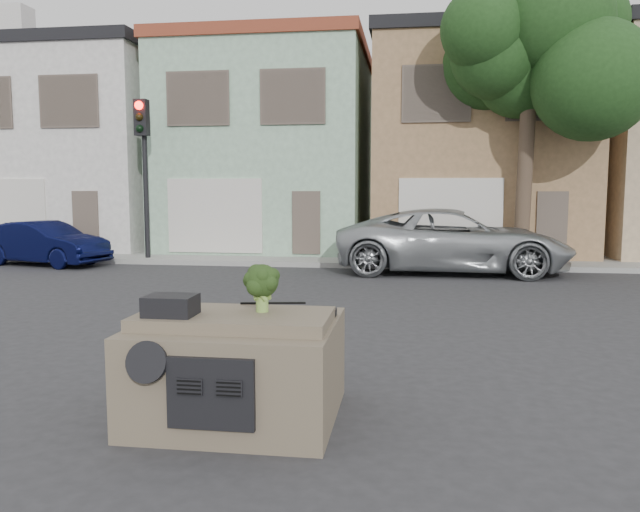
% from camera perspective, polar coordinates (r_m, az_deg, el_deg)
% --- Properties ---
extents(ground_plane, '(120.00, 120.00, 0.00)m').
position_cam_1_polar(ground_plane, '(9.54, -2.48, -8.08)').
color(ground_plane, '#303033').
rests_on(ground_plane, ground).
extents(sidewalk, '(40.00, 3.00, 0.15)m').
position_cam_1_polar(sidewalk, '(19.79, 3.16, -0.36)').
color(sidewalk, gray).
rests_on(sidewalk, ground).
extents(townhouse_white, '(7.20, 8.20, 7.55)m').
position_cam_1_polar(townhouse_white, '(26.83, -20.37, 8.92)').
color(townhouse_white, silver).
rests_on(townhouse_white, ground).
extents(townhouse_mint, '(7.20, 8.20, 7.55)m').
position_cam_1_polar(townhouse_mint, '(24.19, -4.33, 9.62)').
color(townhouse_mint, '#97BE9F').
rests_on(townhouse_mint, ground).
extents(townhouse_tan, '(7.20, 8.20, 7.55)m').
position_cam_1_polar(townhouse_tan, '(23.73, 13.89, 9.52)').
color(townhouse_tan, '#98744E').
rests_on(townhouse_tan, ground).
extents(navy_sedan, '(4.29, 2.36, 1.34)m').
position_cam_1_polar(navy_sedan, '(20.82, -23.78, -0.77)').
color(navy_sedan, black).
rests_on(navy_sedan, ground).
extents(silver_pickup, '(6.45, 3.04, 1.78)m').
position_cam_1_polar(silver_pickup, '(17.79, 11.98, -1.49)').
color(silver_pickup, '#A6AAAE').
rests_on(silver_pickup, ground).
extents(traffic_signal, '(0.40, 0.40, 5.10)m').
position_cam_1_polar(traffic_signal, '(20.32, -15.77, 6.58)').
color(traffic_signal, black).
rests_on(traffic_signal, ground).
extents(tree_near, '(4.40, 4.00, 8.50)m').
position_cam_1_polar(tree_near, '(19.26, 18.35, 11.59)').
color(tree_near, '#1E4018').
rests_on(tree_near, ground).
extents(car_dashboard, '(2.00, 1.80, 1.12)m').
position_cam_1_polar(car_dashboard, '(6.58, -7.41, -9.72)').
color(car_dashboard, brown).
rests_on(car_dashboard, ground).
extents(instrument_hump, '(0.48, 0.38, 0.20)m').
position_cam_1_polar(instrument_hump, '(6.28, -13.48, -4.41)').
color(instrument_hump, black).
rests_on(instrument_hump, car_dashboard).
extents(wiper_arm, '(0.69, 0.15, 0.02)m').
position_cam_1_polar(wiper_arm, '(6.74, -4.31, -4.31)').
color(wiper_arm, black).
rests_on(wiper_arm, car_dashboard).
extents(broccoli, '(0.46, 0.46, 0.49)m').
position_cam_1_polar(broccoli, '(6.29, -5.32, -2.89)').
color(broccoli, black).
rests_on(broccoli, car_dashboard).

